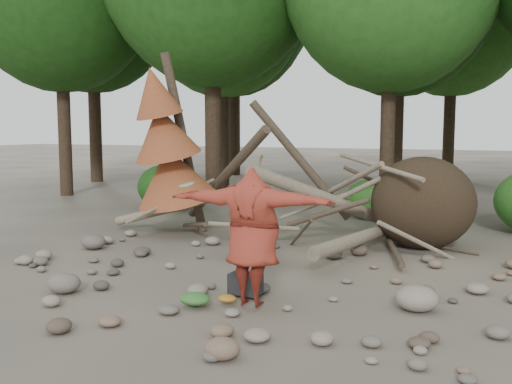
% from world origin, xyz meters
% --- Properties ---
extents(ground, '(120.00, 120.00, 0.00)m').
position_xyz_m(ground, '(0.00, 0.00, 0.00)').
color(ground, '#514C44').
rests_on(ground, ground).
extents(deadfall_pile, '(8.55, 5.24, 3.30)m').
position_xyz_m(deadfall_pile, '(2.02, 4.24, 0.95)').
color(deadfall_pile, '#332619').
rests_on(deadfall_pile, ground).
extents(dead_conifer, '(2.06, 2.16, 4.35)m').
position_xyz_m(dead_conifer, '(-3.12, 3.37, 2.11)').
color(dead_conifer, '#4C3F30').
rests_on(dead_conifer, ground).
extents(bush_left, '(1.80, 1.80, 1.44)m').
position_xyz_m(bush_left, '(-5.50, 7.20, 0.72)').
color(bush_left, '#1B4913').
rests_on(bush_left, ground).
extents(bush_mid, '(1.40, 1.40, 1.12)m').
position_xyz_m(bush_mid, '(0.80, 7.80, 0.56)').
color(bush_mid, '#255C1A').
rests_on(bush_mid, ground).
extents(frisbee_thrower, '(2.43, 0.70, 1.96)m').
position_xyz_m(frisbee_thrower, '(0.85, -0.92, 1.06)').
color(frisbee_thrower, maroon).
rests_on(frisbee_thrower, ground).
extents(backpack, '(0.50, 0.37, 0.31)m').
position_xyz_m(backpack, '(0.51, -0.39, 0.16)').
color(backpack, black).
rests_on(backpack, ground).
extents(cloth_green, '(0.46, 0.38, 0.17)m').
position_xyz_m(cloth_green, '(0.05, -1.15, 0.09)').
color(cloth_green, '#356F2C').
rests_on(cloth_green, ground).
extents(cloth_orange, '(0.27, 0.22, 0.10)m').
position_xyz_m(cloth_orange, '(0.42, -0.85, 0.05)').
color(cloth_orange, '#B9771F').
rests_on(cloth_orange, ground).
extents(boulder_front_left, '(0.54, 0.48, 0.32)m').
position_xyz_m(boulder_front_left, '(-2.21, -1.28, 0.16)').
color(boulder_front_left, '#6F665D').
rests_on(boulder_front_left, ground).
extents(boulder_front_right, '(0.41, 0.37, 0.25)m').
position_xyz_m(boulder_front_right, '(1.20, -2.65, 0.12)').
color(boulder_front_right, '#7A604C').
rests_on(boulder_front_right, ground).
extents(boulder_mid_right, '(0.61, 0.55, 0.36)m').
position_xyz_m(boulder_mid_right, '(3.02, -0.07, 0.18)').
color(boulder_mid_right, gray).
rests_on(boulder_mid_right, ground).
extents(boulder_mid_left, '(0.53, 0.48, 0.32)m').
position_xyz_m(boulder_mid_left, '(-3.87, 1.54, 0.16)').
color(boulder_mid_left, '#645B54').
rests_on(boulder_mid_left, ground).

